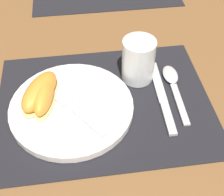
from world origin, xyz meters
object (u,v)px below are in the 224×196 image
Objects in this scene: plate at (72,107)px; juice_glass at (138,62)px; citrus_wedge_0 at (40,92)px; knife at (162,97)px; citrus_wedge_1 at (44,99)px; fork at (71,106)px; spoon at (173,82)px.

plate is 0.18m from juice_glass.
knife is at bearing -4.48° from citrus_wedge_0.
knife is 1.91× the size of citrus_wedge_1.
plate reaches higher than knife.
juice_glass is (0.15, 0.08, 0.04)m from plate.
fork is (-0.00, -0.00, 0.01)m from plate.
juice_glass is 0.64× the size of fork.
citrus_wedge_1 reaches higher than fork.
plate is at bearing -167.93° from spoon.
spoon is 0.29m from citrus_wedge_0.
juice_glass reaches higher than citrus_wedge_1.
citrus_wedge_1 is (0.01, -0.02, -0.00)m from citrus_wedge_0.
citrus_wedge_0 reaches higher than plate.
knife is (0.19, 0.01, -0.01)m from plate.
spoon is at bearing -23.20° from juice_glass.
plate is at bearing 73.47° from fork.
plate is at bearing -23.65° from citrus_wedge_0.
knife is 1.37× the size of fork.
plate is 0.19m from knife.
knife is at bearing -129.35° from spoon.
plate reaches higher than spoon.
citrus_wedge_1 is (-0.25, 0.00, 0.03)m from knife.
juice_glass is 0.18m from fork.
spoon is at bearing 8.26° from citrus_wedge_1.
knife is 0.25m from citrus_wedge_1.
fork is at bearing -28.01° from citrus_wedge_0.
spoon is (0.03, 0.04, 0.00)m from knife.
knife is (0.04, -0.07, -0.04)m from juice_glass.
citrus_wedge_1 is at bearing -160.48° from juice_glass.
citrus_wedge_1 is at bearing 165.78° from fork.
citrus_wedge_0 is (-0.06, 0.03, 0.02)m from fork.
juice_glass is at bearing 19.52° from citrus_wedge_1.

